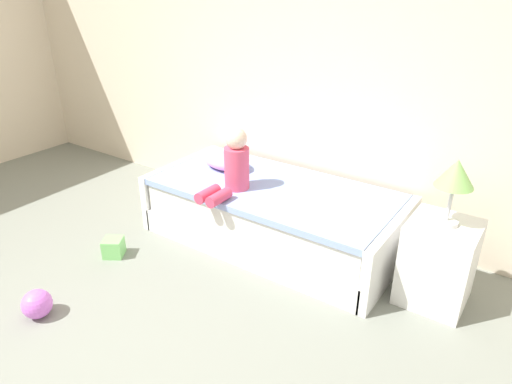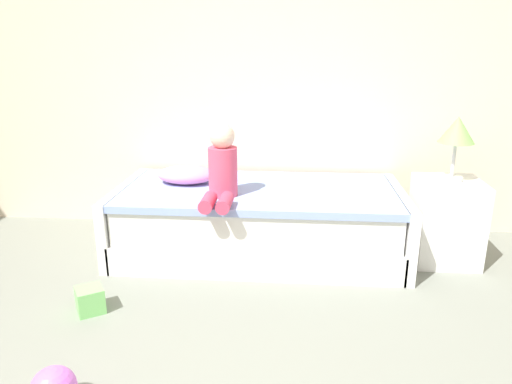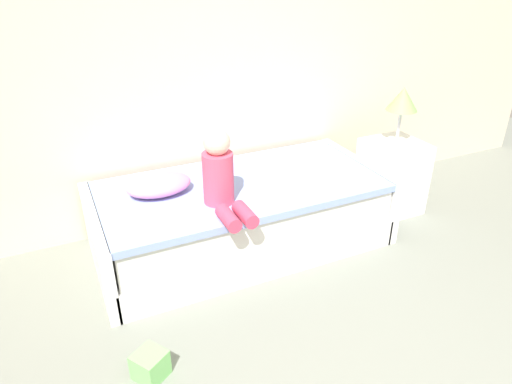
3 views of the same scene
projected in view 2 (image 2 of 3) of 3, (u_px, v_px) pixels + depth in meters
wall_rear at (249, 52)px, 3.78m from camera, size 7.20×0.10×2.90m
bed at (259, 221)px, 3.56m from camera, size 2.11×1.00×0.50m
nightstand at (446, 221)px, 3.40m from camera, size 0.44×0.44×0.60m
table_lamp at (457, 133)px, 3.21m from camera, size 0.24×0.24×0.45m
child_figure at (222, 169)px, 3.22m from camera, size 0.20×0.51×0.50m
pillow at (186, 175)px, 3.60m from camera, size 0.44×0.30×0.13m
toy_block at (90, 300)px, 2.79m from camera, size 0.21×0.21×0.15m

